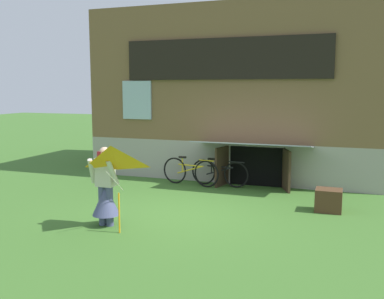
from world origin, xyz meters
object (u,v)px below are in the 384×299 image
Objects in this scene: bicycle_black at (219,173)px; person at (105,193)px; bicycle_yellow at (190,172)px; wooden_crate at (329,200)px; kite at (111,169)px.

person is at bearing -98.93° from bicycle_black.
wooden_crate is (3.64, -1.39, -0.14)m from bicycle_yellow.
bicycle_black is (0.62, 4.57, -0.86)m from kite.
bicycle_yellow is at bearing 79.44° from person.
person reaches higher than bicycle_yellow.
bicycle_black is 2.96× the size of wooden_crate.
kite reaches higher than bicycle_black.
kite is at bearing -139.43° from wooden_crate.
kite is 0.89× the size of bicycle_yellow.
bicycle_black is 0.79m from bicycle_yellow.
bicycle_black is (1.07, 4.03, -0.27)m from person.
kite is 4.69m from bicycle_black.
person is 0.91m from kite.
bicycle_black is at bearing 151.28° from wooden_crate.
person is 1.01× the size of kite.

